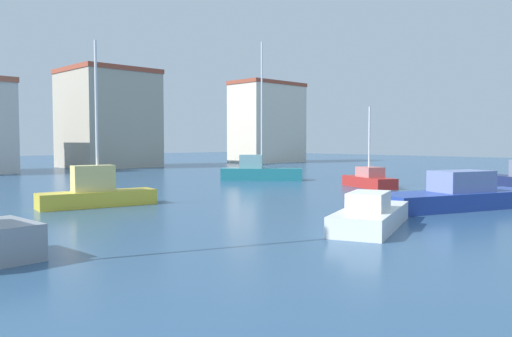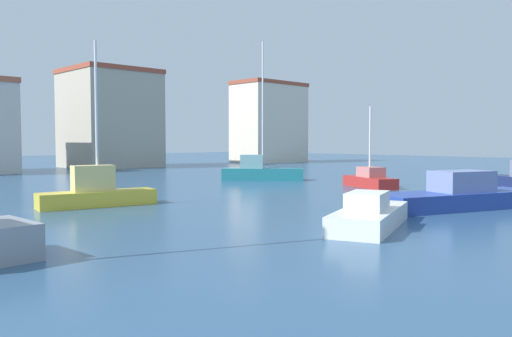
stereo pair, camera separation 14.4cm
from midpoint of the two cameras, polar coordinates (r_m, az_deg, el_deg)
name	(u,v)px [view 1 (the left image)]	position (r m, az deg, el deg)	size (l,w,h in m)	color
water	(131,195)	(29.39, -13.83, -2.81)	(160.00, 160.00, 0.00)	#2D5175
sailboat_yellow_near_pier	(97,192)	(24.42, -17.37, -2.51)	(5.34, 2.23, 7.46)	gold
sailboat_teal_distant_east	(260,171)	(38.74, 0.32, -0.31)	(5.18, 5.50, 10.32)	#1E707A
motorboat_white_far_right	(371,215)	(18.08, 12.34, -5.05)	(5.63, 3.58, 1.27)	white
sailboat_red_center_channel	(369,179)	(33.61, 12.27, -1.18)	(3.11, 4.53, 5.14)	#B22823
motorboat_blue_distant_north	(459,196)	(24.35, 21.39, -2.82)	(8.16, 4.75, 1.66)	#233D93
harbor_office	(108,119)	(60.59, -16.07, 5.33)	(9.08, 8.96, 10.93)	#B2A893
warehouse_block	(267,122)	(71.32, 1.22, 5.12)	(10.03, 5.80, 10.98)	beige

